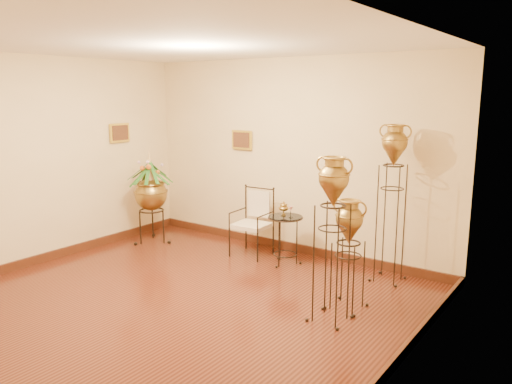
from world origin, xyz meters
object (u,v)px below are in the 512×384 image
Objects in this scene: amphora_tall at (391,202)px; planter_urn at (151,190)px; amphora_mid at (332,239)px; side_table at (285,239)px; armchair at (251,222)px.

amphora_tall is 3.68m from planter_urn.
planter_urn is at bearing 166.45° from amphora_mid.
side_table is (2.25, 0.34, -0.48)m from planter_urn.
armchair is at bearing 177.09° from side_table.
armchair reaches higher than side_table.
amphora_mid is 1.77× the size of armchair.
amphora_tall is at bearing 8.83° from planter_urn.
amphora_tall is 1.14× the size of amphora_mid.
planter_urn is (-3.56, 0.86, -0.04)m from amphora_mid.
amphora_mid is at bearing -36.86° from armchair.
armchair is at bearing 12.65° from planter_urn.
side_table is (-1.38, -0.22, -0.65)m from amphora_tall.
amphora_tall reaches higher than side_table.
planter_urn reaches higher than side_table.
side_table is (0.59, -0.03, -0.14)m from armchair.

